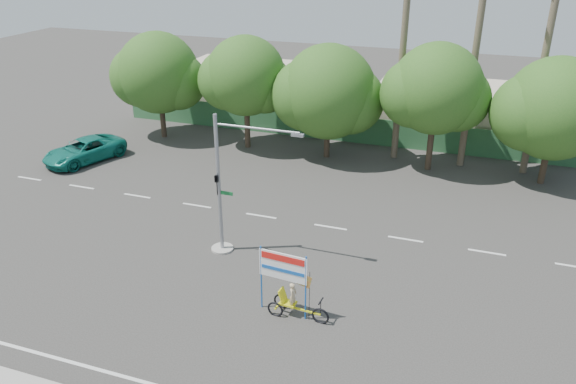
% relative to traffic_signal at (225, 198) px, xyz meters
% --- Properties ---
extents(ground, '(120.00, 120.00, 0.00)m').
position_rel_traffic_signal_xyz_m(ground, '(2.20, -3.98, -2.92)').
color(ground, '#33302D').
rests_on(ground, ground).
extents(fence, '(38.00, 0.08, 2.00)m').
position_rel_traffic_signal_xyz_m(fence, '(2.20, 17.52, -1.92)').
color(fence, '#336B3D').
rests_on(fence, ground).
extents(building_left, '(12.00, 8.00, 4.00)m').
position_rel_traffic_signal_xyz_m(building_left, '(-7.80, 22.02, -0.92)').
color(building_left, beige).
rests_on(building_left, ground).
extents(building_right, '(14.00, 8.00, 3.60)m').
position_rel_traffic_signal_xyz_m(building_right, '(10.20, 22.02, -1.12)').
color(building_right, beige).
rests_on(building_right, ground).
extents(tree_far_left, '(7.14, 6.00, 7.96)m').
position_rel_traffic_signal_xyz_m(tree_far_left, '(-11.85, 14.02, 1.84)').
color(tree_far_left, '#473828').
rests_on(tree_far_left, ground).
extents(tree_left, '(6.66, 5.60, 8.07)m').
position_rel_traffic_signal_xyz_m(tree_left, '(-4.85, 14.02, 2.14)').
color(tree_left, '#473828').
rests_on(tree_left, ground).
extents(tree_center, '(7.62, 6.40, 7.85)m').
position_rel_traffic_signal_xyz_m(tree_center, '(1.14, 14.02, 1.55)').
color(tree_center, '#473828').
rests_on(tree_center, ground).
extents(tree_right, '(6.90, 5.80, 8.36)m').
position_rel_traffic_signal_xyz_m(tree_right, '(8.15, 14.02, 2.32)').
color(tree_right, '#473828').
rests_on(tree_right, ground).
extents(tree_far_right, '(7.38, 6.20, 7.94)m').
position_rel_traffic_signal_xyz_m(tree_far_right, '(15.15, 14.02, 1.73)').
color(tree_far_right, '#473828').
rests_on(tree_far_right, ground).
extents(palm_tall, '(3.73, 3.79, 17.45)m').
position_rel_traffic_signal_xyz_m(palm_tall, '(10.20, 15.52, 7.55)').
color(palm_tall, '#70604C').
rests_on(palm_tall, ground).
extents(palm_mid, '(3.73, 3.79, 15.45)m').
position_rel_traffic_signal_xyz_m(palm_mid, '(14.20, 15.52, 6.48)').
color(palm_mid, '#70604C').
rests_on(palm_mid, ground).
extents(palm_short, '(3.73, 3.79, 14.45)m').
position_rel_traffic_signal_xyz_m(palm_short, '(5.70, 15.52, 5.94)').
color(palm_short, '#70604C').
rests_on(palm_short, ground).
extents(traffic_signal, '(4.72, 1.10, 7.00)m').
position_rel_traffic_signal_xyz_m(traffic_signal, '(0.00, 0.00, 0.00)').
color(traffic_signal, gray).
rests_on(traffic_signal, ground).
extents(trike_billboard, '(3.06, 0.78, 3.01)m').
position_rel_traffic_signal_xyz_m(trike_billboard, '(4.57, -3.86, -1.71)').
color(trike_billboard, black).
rests_on(trike_billboard, ground).
extents(pickup_truck, '(4.38, 6.18, 1.56)m').
position_rel_traffic_signal_xyz_m(pickup_truck, '(-14.32, 7.77, -2.14)').
color(pickup_truck, '#107261').
rests_on(pickup_truck, ground).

